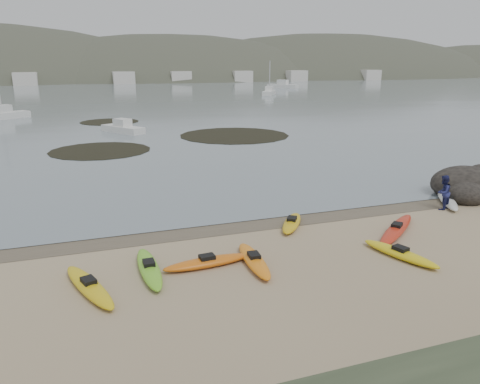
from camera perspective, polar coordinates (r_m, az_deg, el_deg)
name	(u,v)px	position (r m, az deg, el deg)	size (l,w,h in m)	color
ground	(240,222)	(22.25, 0.00, -3.72)	(600.00, 600.00, 0.00)	tan
wet_sand	(242,224)	(21.98, 0.26, -3.96)	(60.00, 60.00, 0.00)	brown
water	(82,73)	(319.95, -18.75, 13.54)	(1200.00, 1200.00, 0.00)	slate
kayaks	(298,244)	(19.42, 7.07, -6.26)	(20.82, 8.72, 0.34)	#73C828
person_east	(443,192)	(26.12, 23.54, -0.04)	(0.88, 0.68, 1.80)	navy
rock_cluster	(474,190)	(30.04, 26.66, 0.26)	(5.51, 4.09, 1.98)	black
kelp_mats	(170,136)	(48.68, -8.49, 6.80)	(23.33, 27.70, 0.04)	black
moored_boats	(152,95)	(101.72, -10.72, 11.55)	(92.95, 79.51, 1.23)	silver
far_hills	(180,114)	(219.96, -7.28, 9.45)	(550.00, 135.00, 80.00)	#384235
far_town	(112,78)	(165.38, -15.37, 13.26)	(199.00, 5.00, 4.00)	beige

